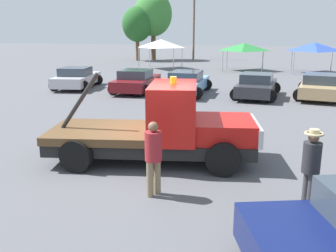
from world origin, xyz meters
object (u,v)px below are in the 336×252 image
Objects in this scene: person_near_truck at (311,163)px; parked_car_maroon at (137,81)px; parked_car_skyblue at (187,83)px; tow_truck at (164,129)px; tree_left at (153,14)px; person_at_hood at (153,154)px; tree_center at (137,24)px; parked_car_charcoal at (257,86)px; canopy_tent_green at (244,47)px; parked_car_tan at (320,86)px; canopy_tent_white at (161,43)px; parked_car_silver at (77,78)px; canopy_tent_blue at (315,47)px; utility_pole at (194,22)px.

person_near_truck is 16.00m from parked_car_maroon.
parked_car_maroon and parked_car_skyblue have the same top height.
tree_left reaches higher than tow_truck.
person_at_hood is 0.27× the size of tree_center.
parked_car_maroon is 1.05× the size of parked_car_charcoal.
canopy_tent_green is at bearing -31.75° from tree_center.
parked_car_tan is at bearing -74.50° from parked_car_charcoal.
tow_truck is 36.87m from tree_left.
canopy_tent_green is at bearing -24.48° from parked_car_maroon.
canopy_tent_white reaches higher than canopy_tent_green.
tree_center is (-13.06, 8.08, 2.09)m from canopy_tent_green.
parked_car_silver is 1.34× the size of canopy_tent_blue.
parked_car_skyblue is 0.57× the size of utility_pole.
parked_car_silver is 1.04× the size of parked_car_charcoal.
canopy_tent_blue is (15.48, 13.21, 1.56)m from parked_car_silver.
person_at_hood is at bearing -79.87° from utility_pole.
parked_car_charcoal is at bearing -82.91° from canopy_tent_green.
utility_pole is (-7.01, 39.24, 3.52)m from person_at_hood.
canopy_tent_green is (-1.72, 13.83, 1.48)m from parked_car_charcoal.
parked_car_maroon is at bearing -111.25° from canopy_tent_green.
tree_center is (-14.78, 21.92, 3.57)m from parked_car_charcoal.
tree_left is at bearing 139.97° from canopy_tent_green.
person_at_hood is (0.42, -2.30, 0.05)m from tow_truck.
parked_car_skyblue is 15.97m from canopy_tent_blue.
canopy_tent_blue is (0.87, 13.01, 1.56)m from parked_car_tan.
canopy_tent_green is 0.43× the size of tree_left.
canopy_tent_white is 0.42× the size of tree_left.
canopy_tent_white is (-9.50, 13.75, 1.71)m from parked_car_charcoal.
canopy_tent_white is 0.40× the size of utility_pole.
utility_pole reaches higher than tow_truck.
parked_car_skyblue is at bearing 93.98° from parked_car_charcoal.
parked_car_tan is at bearing -90.17° from parked_car_maroon.
person_near_truck is 29.33m from canopy_tent_white.
canopy_tent_green reaches higher than parked_car_tan.
tree_center is (-3.52, 21.46, 3.56)m from parked_car_silver.
parked_car_skyblue is 0.60× the size of tree_left.
person_near_truck is 0.35× the size of parked_car_tan.
utility_pole is at bearing 10.40° from parked_car_skyblue.
canopy_tent_blue reaches higher than parked_car_skyblue.
tow_truck is 4.27m from person_near_truck.
person_near_truck is at bearing -157.66° from parked_car_skyblue.
canopy_tent_green is (2.24, 13.80, 1.48)m from parked_car_skyblue.
canopy_tent_white is 10.96m from tree_left.
parked_car_skyblue is at bearing -68.02° from canopy_tent_white.
parked_car_charcoal is 1.32× the size of canopy_tent_white.
parked_car_charcoal is 0.72× the size of tree_center.
tree_left is at bearing 141.94° from person_at_hood.
tree_left is 0.95× the size of utility_pole.
person_near_truck is at bearing -83.06° from canopy_tent_green.
person_near_truck is at bearing 38.53° from person_at_hood.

